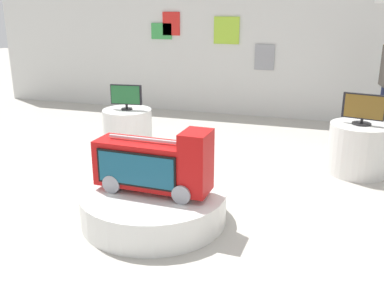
% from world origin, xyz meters
% --- Properties ---
extents(ground_plane, '(30.00, 30.00, 0.00)m').
position_xyz_m(ground_plane, '(0.00, 0.00, 0.00)').
color(ground_plane, '#B2ADA3').
extents(back_wall_display, '(11.61, 0.13, 2.82)m').
position_xyz_m(back_wall_display, '(0.00, 4.43, 1.41)').
color(back_wall_display, silver).
rests_on(back_wall_display, ground).
extents(main_display_pedestal, '(1.48, 1.48, 0.32)m').
position_xyz_m(main_display_pedestal, '(-0.28, -0.34, 0.16)').
color(main_display_pedestal, silver).
rests_on(main_display_pedestal, ground).
extents(novelty_firetruck_tv, '(1.19, 0.44, 0.67)m').
position_xyz_m(novelty_firetruck_tv, '(-0.26, -0.35, 0.60)').
color(novelty_firetruck_tv, gray).
rests_on(novelty_firetruck_tv, main_display_pedestal).
extents(display_pedestal_left_rear, '(0.77, 0.77, 0.66)m').
position_xyz_m(display_pedestal_left_rear, '(1.76, 1.71, 0.33)').
color(display_pedestal_left_rear, silver).
rests_on(display_pedestal_left_rear, ground).
extents(tv_on_left_rear, '(0.51, 0.24, 0.40)m').
position_xyz_m(tv_on_left_rear, '(1.77, 1.70, 0.86)').
color(tv_on_left_rear, black).
rests_on(tv_on_left_rear, display_pedestal_left_rear).
extents(display_pedestal_right_rear, '(0.72, 0.72, 0.66)m').
position_xyz_m(display_pedestal_right_rear, '(-1.47, 1.56, 0.33)').
color(display_pedestal_right_rear, silver).
rests_on(display_pedestal_right_rear, ground).
extents(tv_on_right_rear, '(0.47, 0.16, 0.37)m').
position_xyz_m(tv_on_right_rear, '(-1.47, 1.55, 0.86)').
color(tv_on_right_rear, black).
rests_on(tv_on_right_rear, display_pedestal_right_rear).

